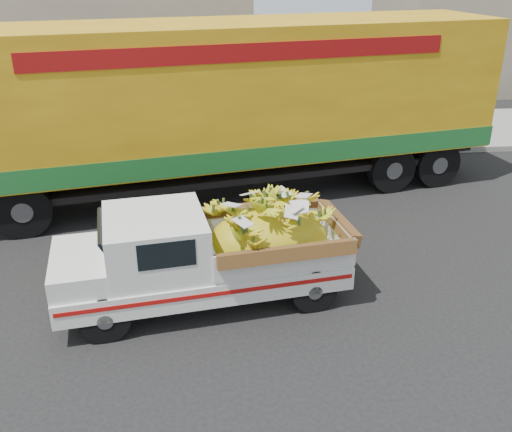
{
  "coord_description": "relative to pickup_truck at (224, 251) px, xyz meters",
  "views": [
    {
      "loc": [
        -0.78,
        -7.07,
        5.01
      ],
      "look_at": [
        0.02,
        1.51,
        1.08
      ],
      "focal_mm": 40.0,
      "sensor_mm": 36.0,
      "label": 1
    }
  ],
  "objects": [
    {
      "name": "pickup_truck",
      "position": [
        0.0,
        0.0,
        0.0
      ],
      "size": [
        4.64,
        2.29,
        1.56
      ],
      "rotation": [
        0.0,
        0.0,
        0.16
      ],
      "color": "black",
      "rests_on": "ground"
    },
    {
      "name": "curb",
      "position": [
        0.55,
        6.94,
        -0.76
      ],
      "size": [
        60.0,
        0.25,
        0.15
      ],
      "primitive_type": "cube",
      "color": "gray",
      "rests_on": "ground"
    },
    {
      "name": "ground",
      "position": [
        0.55,
        -0.79,
        -0.84
      ],
      "size": [
        100.0,
        100.0,
        0.0
      ],
      "primitive_type": "plane",
      "color": "black",
      "rests_on": "ground"
    },
    {
      "name": "semi_trailer",
      "position": [
        0.43,
        4.5,
        1.29
      ],
      "size": [
        12.09,
        4.87,
        3.8
      ],
      "rotation": [
        0.0,
        0.0,
        0.21
      ],
      "color": "black",
      "rests_on": "ground"
    },
    {
      "name": "building_left",
      "position": [
        -7.45,
        14.94,
        1.66
      ],
      "size": [
        18.0,
        6.0,
        5.0
      ],
      "primitive_type": "cube",
      "color": "gray",
      "rests_on": "ground"
    },
    {
      "name": "sidewalk",
      "position": [
        0.55,
        9.04,
        -0.77
      ],
      "size": [
        60.0,
        4.0,
        0.14
      ],
      "primitive_type": "cube",
      "color": "gray",
      "rests_on": "ground"
    }
  ]
}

